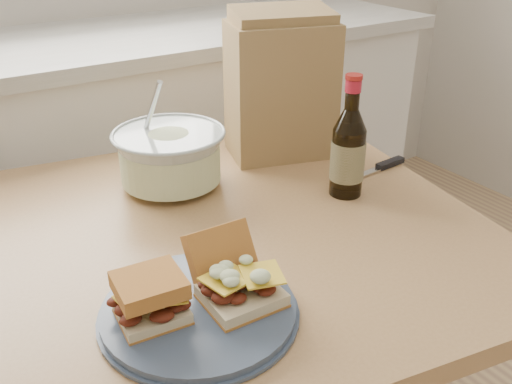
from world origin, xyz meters
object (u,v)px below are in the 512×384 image
coleslaw_bowl (170,159)px  paper_bag (281,90)px  plate (199,311)px  beer_bottle (348,151)px  dining_table (244,272)px

coleslaw_bowl → paper_bag: bearing=4.2°
plate → beer_bottle: (0.45, 0.18, 0.09)m
coleslaw_bowl → beer_bottle: (0.29, -0.23, 0.03)m
dining_table → plate: plate is taller
plate → beer_bottle: size_ratio=1.13×
plate → dining_table: bearing=44.0°
dining_table → coleslaw_bowl: coleslaw_bowl is taller
plate → paper_bag: 0.65m
beer_bottle → plate: bearing=-151.4°
plate → paper_bag: paper_bag is taller
coleslaw_bowl → paper_bag: (0.30, 0.02, 0.09)m
plate → beer_bottle: 0.49m
dining_table → coleslaw_bowl: (-0.04, 0.23, 0.17)m
dining_table → paper_bag: 0.45m
dining_table → beer_bottle: bearing=8.3°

